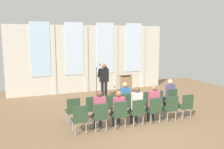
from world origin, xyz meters
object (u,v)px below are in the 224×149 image
Objects in this scene: chair_r1_c4 at (154,109)px; audience_r1_c3 at (136,104)px; chair_r0_c1 at (91,107)px; audience_r1_c4 at (153,102)px; chair_r0_c0 at (73,109)px; chair_r0_c3 at (125,103)px; chair_r1_c0 at (80,118)px; audience_r1_c1 at (99,108)px; audience_r0_c6 at (169,93)px; chair_r1_c6 at (186,105)px; audience_r1_c2 at (118,107)px; mic_stand at (97,92)px; chair_r0_c5 at (156,100)px; lectern at (126,86)px; speaker at (104,78)px; chair_r1_c5 at (170,107)px; chair_r1_c2 at (119,113)px; chair_r1_c1 at (100,115)px; chair_r0_c6 at (170,99)px; chair_r0_c4 at (141,102)px; chair_r0_c2 at (109,105)px.

audience_r1_c3 is at bearing 173.40° from chair_r1_c4.
audience_r1_c4 is at bearing -24.29° from chair_r0_c1.
chair_r0_c1 is at bearing 0.00° from chair_r0_c0.
chair_r0_c3 is 1.00× the size of chair_r1_c4.
chair_r1_c0 is 0.68× the size of audience_r1_c4.
audience_r1_c1 is (0.68, -0.92, 0.21)m from chair_r0_c0.
chair_r1_c6 is (0.00, -1.08, -0.20)m from audience_r0_c6.
audience_r1_c2 reaches higher than chair_r1_c4.
mic_stand reaches higher than chair_r0_c5.
audience_r1_c2 is (0.68, 0.00, -0.03)m from audience_r1_c1.
audience_r1_c4 is (0.68, -0.92, 0.23)m from chair_r0_c3.
mic_stand reaches higher than chair_r0_c0.
speaker is at bearing -175.50° from lectern.
chair_r0_c3 is (1.36, 0.00, 0.00)m from chair_r0_c1.
audience_r1_c2 is at bearing -117.62° from lectern.
audience_r1_c4 reaches higher than chair_r1_c5.
speaker is at bearing 87.71° from audience_r1_c3.
chair_r0_c5 is at bearing 34.09° from audience_r1_c3.
chair_r1_c5 is (0.00, -1.00, 0.00)m from chair_r0_c5.
chair_r1_c2 is at bearing -97.17° from mic_stand.
speaker is at bearing 97.64° from chair_r1_c4.
chair_r1_c5 is at bearing 180.00° from chair_r1_c6.
chair_r0_c0 is 0.68× the size of audience_r1_c4.
mic_stand is 4.20m from chair_r1_c4.
chair_r1_c1 is 2.71m from chair_r1_c5.
chair_r1_c4 is (2.03, 0.00, 0.00)m from chair_r1_c1.
chair_r1_c5 is (-0.02, -4.00, -0.02)m from lectern.
lectern reaches higher than chair_r1_c1.
mic_stand is 1.17× the size of audience_r0_c6.
audience_r1_c4 is 1.38m from chair_r1_c6.
chair_r0_c3 and chair_r0_c6 have the same top height.
mic_stand reaches higher than chair_r0_c4.
lectern is 4.43m from audience_r1_c2.
mic_stand is 1.55m from lectern.
chair_r0_c5 is 0.69× the size of audience_r1_c1.
speaker is 0.78m from mic_stand.
audience_r0_c6 is (2.19, -3.04, 0.40)m from mic_stand.
chair_r0_c3 is (0.16, -3.12, 0.20)m from mic_stand.
audience_r1_c1 is (0.00, 0.08, 0.21)m from chair_r1_c1.
chair_r0_c0 is 1.20m from chair_r1_c1.
audience_r1_c4 is (-0.68, -0.92, 0.23)m from chair_r0_c5.
chair_r0_c1 and chair_r0_c6 have the same top height.
audience_r1_c3 reaches higher than chair_r1_c0.
lectern is at bearing 99.34° from chair_r1_c6.
mic_stand is at bearing 118.06° from chair_r1_c6.
chair_r1_c0 is at bearing -173.30° from audience_r1_c1.
chair_r0_c2 is 2.03m from chair_r0_c5.
audience_r1_c2 is at bearing -155.83° from chair_r0_c5.
chair_r1_c1 is at bearing -90.00° from chair_r0_c1.
chair_r0_c5 is (1.36, 0.00, 0.00)m from chair_r0_c3.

